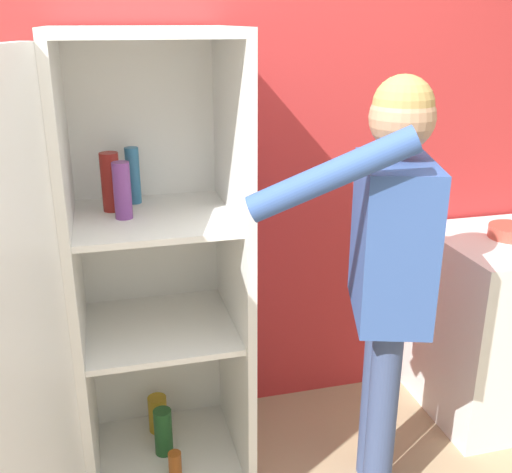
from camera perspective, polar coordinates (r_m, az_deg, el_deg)
wall_back at (r=2.64m, az=-6.13°, el=7.60°), size 7.00×0.06×2.55m
refrigerator at (r=2.30m, az=-11.86°, el=-4.49°), size 0.89×1.25×1.81m
person at (r=2.20m, az=12.52°, el=-1.22°), size 0.75×0.56×1.67m
counter at (r=3.13m, az=21.89°, el=-7.92°), size 0.63×0.64×0.90m
bowl at (r=2.97m, az=23.09°, el=0.43°), size 0.20×0.20×0.06m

